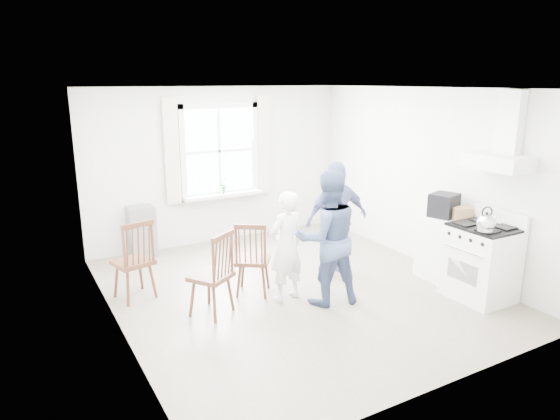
% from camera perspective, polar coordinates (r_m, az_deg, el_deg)
% --- Properties ---
extents(room_shell, '(4.62, 5.12, 2.64)m').
position_cam_1_polar(room_shell, '(6.29, 1.82, 1.81)').
color(room_shell, gray).
rests_on(room_shell, ground).
extents(window_assembly, '(1.88, 0.24, 1.70)m').
position_cam_1_polar(window_assembly, '(8.41, -6.88, 6.10)').
color(window_assembly, white).
rests_on(window_assembly, room_shell).
extents(range_hood, '(0.45, 0.76, 0.94)m').
position_cam_1_polar(range_hood, '(6.59, 24.03, 6.45)').
color(range_hood, silver).
rests_on(range_hood, room_shell).
extents(shelf_unit, '(0.40, 0.30, 0.80)m').
position_cam_1_polar(shelf_unit, '(8.11, -15.49, -2.35)').
color(shelf_unit, gray).
rests_on(shelf_unit, ground).
extents(gas_stove, '(0.68, 0.76, 1.12)m').
position_cam_1_polar(gas_stove, '(6.78, 21.98, -5.50)').
color(gas_stove, white).
rests_on(gas_stove, ground).
extents(kettle, '(0.22, 0.22, 0.32)m').
position_cam_1_polar(kettle, '(6.36, 22.47, -1.45)').
color(kettle, silver).
rests_on(kettle, gas_stove).
extents(low_cabinet, '(0.50, 0.55, 0.90)m').
position_cam_1_polar(low_cabinet, '(7.27, 18.03, -4.11)').
color(low_cabinet, silver).
rests_on(low_cabinet, ground).
extents(stereo_stack, '(0.43, 0.41, 0.32)m').
position_cam_1_polar(stereo_stack, '(7.09, 18.22, 0.53)').
color(stereo_stack, black).
rests_on(stereo_stack, low_cabinet).
extents(cardboard_box, '(0.30, 0.26, 0.16)m').
position_cam_1_polar(cardboard_box, '(7.04, 20.03, -0.37)').
color(cardboard_box, '#A58450').
rests_on(cardboard_box, low_cabinet).
extents(windsor_chair_a, '(0.53, 0.52, 1.05)m').
position_cam_1_polar(windsor_chair_a, '(6.42, -16.09, -4.66)').
color(windsor_chair_a, '#452316').
rests_on(windsor_chair_a, ground).
extents(windsor_chair_b, '(0.57, 0.57, 0.99)m').
position_cam_1_polar(windsor_chair_b, '(6.30, -3.29, -4.77)').
color(windsor_chair_b, '#452316').
rests_on(windsor_chair_b, ground).
extents(windsor_chair_c, '(0.59, 0.59, 1.03)m').
position_cam_1_polar(windsor_chair_c, '(5.82, -7.07, -6.26)').
color(windsor_chair_c, '#452316').
rests_on(windsor_chair_c, ground).
extents(person_left, '(0.60, 0.60, 1.40)m').
position_cam_1_polar(person_left, '(6.18, 0.69, -4.19)').
color(person_left, white).
rests_on(person_left, ground).
extents(person_mid, '(0.96, 0.96, 1.67)m').
position_cam_1_polar(person_mid, '(6.09, 5.44, -3.22)').
color(person_mid, '#43537C').
rests_on(person_mid, ground).
extents(person_right, '(1.02, 1.02, 1.62)m').
position_cam_1_polar(person_right, '(7.02, 6.50, -1.02)').
color(person_right, navy).
rests_on(person_right, ground).
extents(potted_plant, '(0.20, 0.20, 0.29)m').
position_cam_1_polar(potted_plant, '(8.42, -6.48, 2.90)').
color(potted_plant, '#2F6A36').
rests_on(potted_plant, window_assembly).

